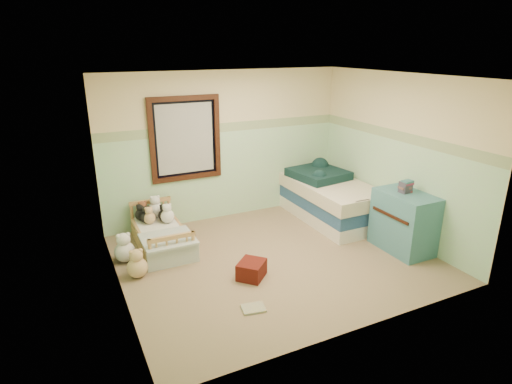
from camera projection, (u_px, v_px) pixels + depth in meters
name	position (u px, v px, depth m)	size (l,w,h in m)	color
floor	(275.00, 258.00, 6.04)	(4.20, 3.60, 0.02)	#8C7356
ceiling	(278.00, 76.00, 5.22)	(4.20, 3.60, 0.02)	silver
wall_back	(226.00, 146.00, 7.16)	(4.20, 0.04, 2.50)	beige
wall_front	(365.00, 222.00, 4.10)	(4.20, 0.04, 2.50)	beige
wall_left	(112.00, 197.00, 4.76)	(0.04, 3.60, 2.50)	beige
wall_right	(397.00, 157.00, 6.49)	(0.04, 3.60, 2.50)	beige
wainscot_mint	(227.00, 175.00, 7.31)	(4.20, 0.01, 1.50)	#A7C8AE
border_strip	(225.00, 127.00, 7.04)	(4.20, 0.01, 0.15)	#578060
window_frame	(186.00, 139.00, 6.77)	(1.16, 0.06, 1.36)	black
window_blinds	(185.00, 139.00, 6.78)	(0.92, 0.01, 1.12)	beige
toddler_bed_frame	(162.00, 242.00, 6.34)	(0.66, 1.32, 0.17)	#945E35
toddler_mattress	(161.00, 233.00, 6.30)	(0.60, 1.26, 0.12)	white
patchwork_quilt	(168.00, 239.00, 5.92)	(0.72, 0.66, 0.03)	#7098C6
plush_bed_brown	(143.00, 213.00, 6.61)	(0.20, 0.20, 0.20)	brown
plush_bed_white	(156.00, 210.00, 6.68)	(0.24, 0.24, 0.24)	white
plush_bed_tan	(149.00, 218.00, 6.44)	(0.18, 0.18, 0.18)	tan
plush_bed_dark	(164.00, 215.00, 6.54)	(0.19, 0.19, 0.19)	black
plush_floor_cream	(125.00, 252.00, 5.90)	(0.29, 0.29, 0.29)	white
plush_floor_tan	(137.00, 268.00, 5.50)	(0.27, 0.27, 0.27)	tan
twin_bed_frame	(329.00, 212.00, 7.41)	(0.98, 1.97, 0.22)	white
twin_boxspring	(329.00, 200.00, 7.34)	(0.98, 1.97, 0.22)	navy
twin_mattress	(330.00, 188.00, 7.26)	(1.02, 2.01, 0.22)	beige
teal_blanket	(318.00, 174.00, 7.44)	(0.84, 0.89, 0.14)	black
dresser	(404.00, 222.00, 6.16)	(0.55, 0.88, 0.88)	teal
book_stack	(406.00, 187.00, 6.03)	(0.16, 0.13, 0.16)	#412625
red_pillow	(252.00, 270.00, 5.50)	(0.35, 0.31, 0.22)	maroon
floor_book	(253.00, 308.00, 4.86)	(0.27, 0.20, 0.02)	#FEA52D
extra_plush_0	(168.00, 216.00, 6.48)	(0.21, 0.21, 0.21)	white
extra_plush_1	(141.00, 215.00, 6.57)	(0.18, 0.18, 0.18)	black
extra_plush_2	(146.00, 217.00, 6.47)	(0.18, 0.18, 0.18)	black
extra_plush_3	(155.00, 210.00, 6.73)	(0.20, 0.20, 0.20)	brown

